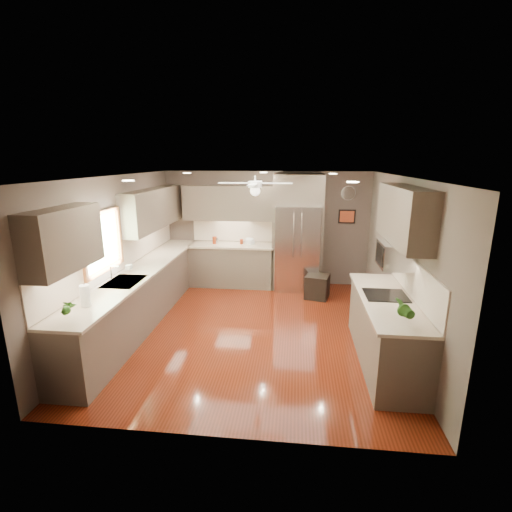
% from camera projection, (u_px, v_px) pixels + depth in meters
% --- Properties ---
extents(floor, '(5.00, 5.00, 0.00)m').
position_uv_depth(floor, '(253.00, 329.00, 6.18)').
color(floor, '#451609').
rests_on(floor, ground).
extents(ceiling, '(5.00, 5.00, 0.00)m').
position_uv_depth(ceiling, '(253.00, 176.00, 5.55)').
color(ceiling, white).
rests_on(ceiling, ground).
extents(wall_back, '(4.50, 0.00, 4.50)m').
position_uv_depth(wall_back, '(266.00, 228.00, 8.27)').
color(wall_back, brown).
rests_on(wall_back, ground).
extents(wall_front, '(4.50, 0.00, 4.50)m').
position_uv_depth(wall_front, '(222.00, 325.00, 3.46)').
color(wall_front, brown).
rests_on(wall_front, ground).
extents(wall_left, '(0.00, 5.00, 5.00)m').
position_uv_depth(wall_left, '(118.00, 253.00, 6.10)').
color(wall_left, brown).
rests_on(wall_left, ground).
extents(wall_right, '(0.00, 5.00, 5.00)m').
position_uv_depth(wall_right, '(400.00, 261.00, 5.63)').
color(wall_right, brown).
rests_on(wall_right, ground).
extents(canister_a, '(0.12, 0.12, 0.16)m').
position_uv_depth(canister_a, '(215.00, 240.00, 8.16)').
color(canister_a, maroon).
rests_on(canister_a, back_run).
extents(canister_b, '(0.09, 0.09, 0.13)m').
position_uv_depth(canister_b, '(217.00, 241.00, 8.16)').
color(canister_b, silver).
rests_on(canister_b, back_run).
extents(canister_d, '(0.08, 0.08, 0.11)m').
position_uv_depth(canister_d, '(241.00, 241.00, 8.12)').
color(canister_d, maroon).
rests_on(canister_d, back_run).
extents(soap_bottle, '(0.08, 0.08, 0.17)m').
position_uv_depth(soap_bottle, '(129.00, 267.00, 6.12)').
color(soap_bottle, white).
rests_on(soap_bottle, left_run).
extents(potted_plant_left, '(0.19, 0.16, 0.31)m').
position_uv_depth(potted_plant_left, '(66.00, 308.00, 4.26)').
color(potted_plant_left, '#245418').
rests_on(potted_plant_left, left_run).
extents(potted_plant_right, '(0.23, 0.20, 0.35)m').
position_uv_depth(potted_plant_right, '(403.00, 309.00, 4.18)').
color(potted_plant_right, '#245418').
rests_on(potted_plant_right, right_run).
extents(bowl, '(0.30, 0.30, 0.06)m').
position_uv_depth(bowl, '(250.00, 243.00, 8.11)').
color(bowl, '#B6AF89').
rests_on(bowl, back_run).
extents(left_run, '(0.65, 4.70, 1.45)m').
position_uv_depth(left_run, '(142.00, 294.00, 6.41)').
color(left_run, brown).
rests_on(left_run, ground).
extents(back_run, '(1.85, 0.65, 1.45)m').
position_uv_depth(back_run, '(232.00, 264.00, 8.25)').
color(back_run, brown).
rests_on(back_run, ground).
extents(uppers, '(4.50, 4.70, 0.95)m').
position_uv_depth(uppers, '(216.00, 211.00, 6.47)').
color(uppers, brown).
rests_on(uppers, wall_left).
extents(window, '(0.05, 1.12, 0.92)m').
position_uv_depth(window, '(102.00, 242.00, 5.54)').
color(window, '#BFF2B2').
rests_on(window, wall_left).
extents(sink, '(0.50, 0.70, 0.32)m').
position_uv_depth(sink, '(124.00, 283.00, 5.67)').
color(sink, silver).
rests_on(sink, left_run).
extents(refrigerator, '(1.06, 0.75, 2.45)m').
position_uv_depth(refrigerator, '(297.00, 235.00, 7.88)').
color(refrigerator, silver).
rests_on(refrigerator, ground).
extents(right_run, '(0.70, 2.20, 1.45)m').
position_uv_depth(right_run, '(386.00, 329.00, 5.09)').
color(right_run, brown).
rests_on(right_run, ground).
extents(microwave, '(0.43, 0.55, 0.34)m').
position_uv_depth(microwave, '(395.00, 255.00, 5.06)').
color(microwave, silver).
rests_on(microwave, wall_right).
extents(ceiling_fan, '(1.18, 1.18, 0.32)m').
position_uv_depth(ceiling_fan, '(255.00, 186.00, 5.88)').
color(ceiling_fan, white).
rests_on(ceiling_fan, ceiling).
extents(recessed_lights, '(2.84, 3.14, 0.01)m').
position_uv_depth(recessed_lights, '(253.00, 176.00, 5.94)').
color(recessed_lights, white).
rests_on(recessed_lights, ceiling).
extents(wall_clock, '(0.30, 0.03, 0.30)m').
position_uv_depth(wall_clock, '(348.00, 193.00, 7.86)').
color(wall_clock, white).
rests_on(wall_clock, wall_back).
extents(framed_print, '(0.36, 0.03, 0.30)m').
position_uv_depth(framed_print, '(347.00, 216.00, 7.99)').
color(framed_print, black).
rests_on(framed_print, wall_back).
extents(stool, '(0.54, 0.54, 0.50)m').
position_uv_depth(stool, '(317.00, 286.00, 7.54)').
color(stool, black).
rests_on(stool, ground).
extents(paper_towel, '(0.12, 0.12, 0.31)m').
position_uv_depth(paper_towel, '(85.00, 296.00, 4.67)').
color(paper_towel, white).
rests_on(paper_towel, left_run).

